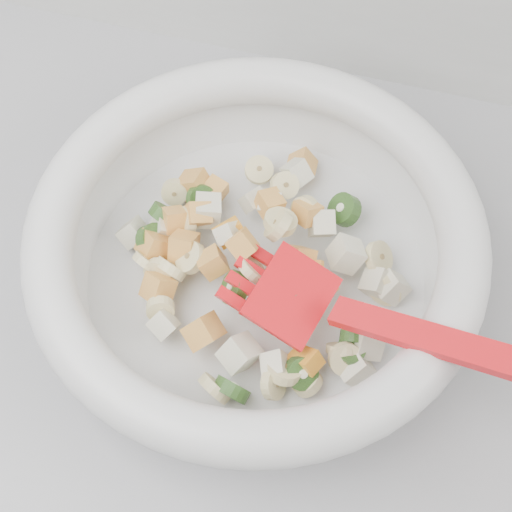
# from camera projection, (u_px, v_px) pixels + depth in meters

# --- Properties ---
(counter) EXTENTS (2.00, 0.60, 0.90)m
(counter) POSITION_uv_depth(u_px,v_px,m) (248.00, 459.00, 1.04)
(counter) COLOR gray
(counter) RESTS_ON ground
(mixing_bowl) EXTENTS (0.45, 0.36, 0.14)m
(mixing_bowl) POSITION_uv_depth(u_px,v_px,m) (257.00, 252.00, 0.61)
(mixing_bowl) COLOR silver
(mixing_bowl) RESTS_ON counter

